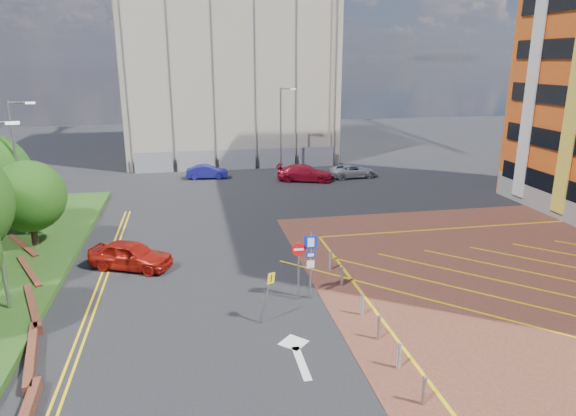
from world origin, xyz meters
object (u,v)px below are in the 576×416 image
object	(u,v)px
lamp_left_far	(18,164)
car_silver_back	(353,171)
lamp_back	(282,127)
car_red_back	(305,173)
tree_c	(29,196)
car_red_left	(131,255)
sign_cluster	(306,259)
warning_sign	(268,291)
car_blue_back	(207,172)

from	to	relation	value
lamp_left_far	car_silver_back	world-z (taller)	lamp_left_far
lamp_back	car_red_back	world-z (taller)	lamp_back
tree_c	car_red_left	world-z (taller)	tree_c
tree_c	car_red_back	size ratio (longest dim) A/B	0.98
lamp_back	car_red_left	world-z (taller)	lamp_back
lamp_back	sign_cluster	bearing A→B (deg)	-97.97
car_red_left	car_red_back	bearing A→B (deg)	-12.35
car_red_back	car_red_left	bearing A→B (deg)	161.45
lamp_left_far	car_red_back	bearing A→B (deg)	31.08
tree_c	warning_sign	world-z (taller)	tree_c
lamp_back	car_red_back	bearing A→B (deg)	-70.95
sign_cluster	car_silver_back	world-z (taller)	sign_cluster
warning_sign	car_blue_back	xyz separation A→B (m)	(-1.36, 27.50, -0.81)
sign_cluster	warning_sign	size ratio (longest dim) A/B	1.42
car_blue_back	car_red_back	world-z (taller)	car_red_back
lamp_back	car_red_left	xyz separation A→B (m)	(-11.95, -21.79, -3.62)
tree_c	car_red_back	bearing A→B (deg)	36.40
tree_c	lamp_left_far	size ratio (longest dim) A/B	0.61
car_red_back	car_silver_back	xyz separation A→B (m)	(4.69, 0.53, -0.11)
sign_cluster	car_red_back	xyz separation A→B (m)	(5.17, 23.00, -1.23)
car_red_left	car_blue_back	bearing A→B (deg)	11.37
lamp_back	sign_cluster	size ratio (longest dim) A/B	2.50
lamp_back	car_silver_back	distance (m)	7.94
lamp_back	car_blue_back	xyz separation A→B (m)	(-7.17, -1.36, -3.74)
lamp_back	car_blue_back	bearing A→B (deg)	-169.29
lamp_left_far	car_red_left	size ratio (longest dim) A/B	1.84
warning_sign	car_red_back	size ratio (longest dim) A/B	0.45
car_red_back	sign_cluster	bearing A→B (deg)	-174.34
car_blue_back	car_red_back	distance (m)	8.96
warning_sign	car_red_left	world-z (taller)	warning_sign
car_blue_back	car_silver_back	bearing A→B (deg)	-94.25
lamp_left_far	car_silver_back	size ratio (longest dim) A/B	1.82
tree_c	sign_cluster	distance (m)	16.53
tree_c	lamp_back	world-z (taller)	lamp_back
warning_sign	car_red_left	bearing A→B (deg)	131.01
car_silver_back	car_red_back	bearing A→B (deg)	91.31
lamp_left_far	warning_sign	size ratio (longest dim) A/B	3.55
tree_c	car_blue_back	size ratio (longest dim) A/B	1.31
car_red_left	car_silver_back	world-z (taller)	car_red_left
warning_sign	car_red_back	distance (m)	25.87
lamp_back	sign_cluster	world-z (taller)	lamp_back
warning_sign	car_red_back	bearing A→B (deg)	73.85
lamp_left_far	warning_sign	xyz separation A→B (m)	(12.69, -12.85, -3.23)
car_red_left	warning_sign	bearing A→B (deg)	-114.46
warning_sign	car_silver_back	distance (m)	28.03
sign_cluster	warning_sign	world-z (taller)	sign_cluster
sign_cluster	car_red_left	xyz separation A→B (m)	(-8.17, 5.23, -1.21)
lamp_left_far	car_silver_back	xyz separation A→B (m)	(24.57, 12.52, -4.05)
lamp_left_far	warning_sign	distance (m)	18.35
sign_cluster	lamp_left_far	bearing A→B (deg)	143.18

